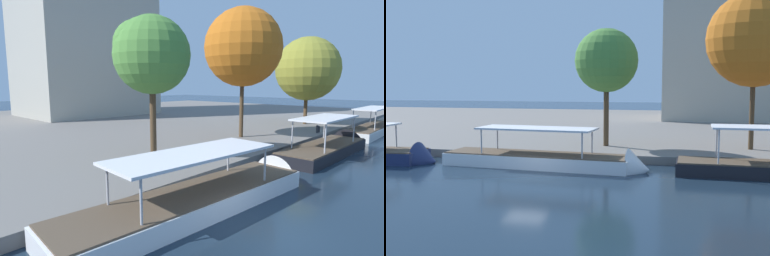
# 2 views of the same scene
# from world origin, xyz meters

# --- Properties ---
(ground_plane) EXTENTS (220.00, 220.00, 0.00)m
(ground_plane) POSITION_xyz_m (0.00, 0.00, 0.00)
(ground_plane) COLOR #192838
(tour_boat_2) EXTENTS (14.44, 4.04, 3.83)m
(tour_boat_2) POSITION_xyz_m (0.68, 3.56, 0.33)
(tour_boat_2) COLOR white
(tour_boat_2) RESTS_ON ground_plane
(tour_boat_3) EXTENTS (12.42, 3.31, 4.29)m
(tour_boat_3) POSITION_xyz_m (15.61, 3.34, 0.31)
(tour_boat_3) COLOR black
(tour_boat_3) RESTS_ON ground_plane
(tour_boat_4) EXTENTS (14.49, 2.74, 3.96)m
(tour_boat_4) POSITION_xyz_m (30.17, 3.23, 0.40)
(tour_boat_4) COLOR silver
(tour_boat_4) RESTS_ON ground_plane
(mooring_bollard_0) EXTENTS (0.27, 0.27, 0.82)m
(mooring_bollard_0) POSITION_xyz_m (22.04, 6.73, 1.04)
(mooring_bollard_0) COLOR #2D2D33
(mooring_bollard_0) RESTS_ON dock_promenade
(mooring_bollard_2) EXTENTS (0.31, 0.31, 0.69)m
(mooring_bollard_2) POSITION_xyz_m (22.57, 6.79, 0.97)
(mooring_bollard_2) COLOR #2D2D33
(mooring_bollard_2) RESTS_ON dock_promenade
(tree_0) EXTENTS (7.24, 7.24, 12.03)m
(tree_0) POSITION_xyz_m (14.87, 11.14, 8.83)
(tree_0) COLOR #4C3823
(tree_0) RESTS_ON dock_promenade
(tree_1) EXTENTS (7.90, 7.90, 10.88)m
(tree_1) POSITION_xyz_m (28.33, 10.57, 7.54)
(tree_1) COLOR #4C3823
(tree_1) RESTS_ON dock_promenade
(tree_2) EXTENTS (5.13, 5.13, 9.50)m
(tree_2) POSITION_xyz_m (3.27, 10.83, 7.50)
(tree_2) COLOR #4C3823
(tree_2) RESTS_ON dock_promenade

